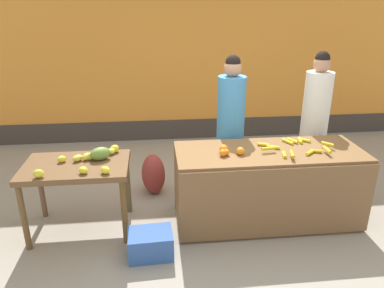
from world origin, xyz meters
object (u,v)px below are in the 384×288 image
Objects in this scene: vendor_woman_white_shirt at (314,122)px; produce_sack at (153,174)px; produce_crate at (150,244)px; vendor_woman_blue_shirt at (230,128)px.

vendor_woman_white_shirt is 2.20m from produce_sack.
vendor_woman_white_shirt is at bearing -0.74° from produce_sack.
produce_sack reaches higher than produce_crate.
produce_crate is at bearing -91.99° from produce_sack.
vendor_woman_white_shirt is at bearing 3.97° from vendor_woman_blue_shirt.
produce_crate is (-2.14, -1.26, -0.79)m from vendor_woman_white_shirt.
vendor_woman_blue_shirt is 4.10× the size of produce_crate.
produce_sack is (-0.98, 0.10, -0.64)m from vendor_woman_blue_shirt.
vendor_woman_blue_shirt is at bearing -176.03° from vendor_woman_white_shirt.
produce_crate is at bearing -149.58° from vendor_woman_white_shirt.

